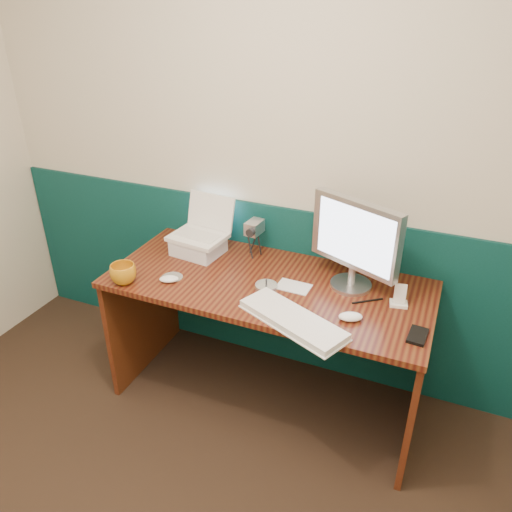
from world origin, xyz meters
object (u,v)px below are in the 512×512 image
at_px(laptop, 197,219).
at_px(camcorder, 254,238).
at_px(keyboard, 293,320).
at_px(monitor, 355,243).
at_px(mug, 123,274).
at_px(desk, 267,342).

distance_m(laptop, camcorder, 0.32).
bearing_deg(keyboard, monitor, 92.01).
relative_size(laptop, mug, 2.24).
relative_size(mug, camcorder, 0.63).
bearing_deg(keyboard, laptop, 172.93).
xyz_separation_m(monitor, camcorder, (-0.56, 0.11, -0.13)).
bearing_deg(camcorder, desk, -47.72).
bearing_deg(mug, monitor, 21.38).
distance_m(keyboard, camcorder, 0.65).
xyz_separation_m(laptop, mug, (-0.19, -0.42, -0.15)).
bearing_deg(camcorder, keyboard, -46.16).
height_order(monitor, mug, monitor).
height_order(desk, mug, mug).
bearing_deg(desk, monitor, 17.47).
distance_m(desk, mug, 0.83).
relative_size(monitor, camcorder, 2.31).
xyz_separation_m(keyboard, mug, (-0.88, -0.01, 0.04)).
relative_size(monitor, keyboard, 0.93).
bearing_deg(mug, keyboard, 0.39).
xyz_separation_m(mug, camcorder, (0.48, 0.52, 0.05)).
height_order(laptop, monitor, monitor).
height_order(keyboard, mug, mug).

